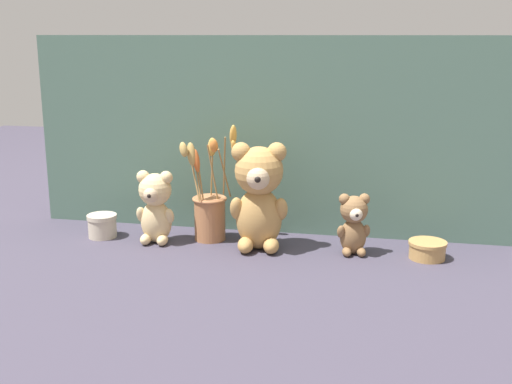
{
  "coord_description": "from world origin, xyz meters",
  "views": [
    {
      "loc": [
        0.32,
        -1.58,
        0.56
      ],
      "look_at": [
        0.0,
        0.02,
        0.15
      ],
      "focal_mm": 45.0,
      "sensor_mm": 36.0,
      "label": 1
    }
  ],
  "objects_px": {
    "decorative_tin_tall": "(427,250)",
    "teddy_bear_small": "(354,223)",
    "teddy_bear_medium": "(155,205)",
    "decorative_tin_short": "(102,226)",
    "teddy_bear_large": "(259,194)",
    "flower_vase": "(210,207)"
  },
  "relations": [
    {
      "from": "decorative_tin_tall",
      "to": "decorative_tin_short",
      "type": "xyz_separation_m",
      "value": [
        -0.88,
        0.0,
        0.01
      ]
    },
    {
      "from": "teddy_bear_large",
      "to": "teddy_bear_medium",
      "type": "xyz_separation_m",
      "value": [
        -0.29,
        -0.0,
        -0.04
      ]
    },
    {
      "from": "teddy_bear_small",
      "to": "decorative_tin_tall",
      "type": "xyz_separation_m",
      "value": [
        0.19,
        0.0,
        -0.06
      ]
    },
    {
      "from": "decorative_tin_tall",
      "to": "decorative_tin_short",
      "type": "distance_m",
      "value": 0.88
    },
    {
      "from": "teddy_bear_small",
      "to": "flower_vase",
      "type": "bearing_deg",
      "value": 174.05
    },
    {
      "from": "teddy_bear_medium",
      "to": "decorative_tin_short",
      "type": "height_order",
      "value": "teddy_bear_medium"
    },
    {
      "from": "teddy_bear_large",
      "to": "flower_vase",
      "type": "height_order",
      "value": "flower_vase"
    },
    {
      "from": "flower_vase",
      "to": "decorative_tin_tall",
      "type": "height_order",
      "value": "flower_vase"
    },
    {
      "from": "teddy_bear_large",
      "to": "teddy_bear_small",
      "type": "height_order",
      "value": "teddy_bear_large"
    },
    {
      "from": "teddy_bear_medium",
      "to": "decorative_tin_tall",
      "type": "bearing_deg",
      "value": 1.02
    },
    {
      "from": "teddy_bear_medium",
      "to": "decorative_tin_short",
      "type": "bearing_deg",
      "value": 174.73
    },
    {
      "from": "teddy_bear_large",
      "to": "flower_vase",
      "type": "relative_size",
      "value": 0.89
    },
    {
      "from": "teddy_bear_small",
      "to": "decorative_tin_short",
      "type": "distance_m",
      "value": 0.7
    },
    {
      "from": "teddy_bear_medium",
      "to": "decorative_tin_short",
      "type": "distance_m",
      "value": 0.18
    },
    {
      "from": "teddy_bear_medium",
      "to": "decorative_tin_short",
      "type": "xyz_separation_m",
      "value": [
        -0.17,
        0.02,
        -0.07
      ]
    },
    {
      "from": "teddy_bear_medium",
      "to": "flower_vase",
      "type": "xyz_separation_m",
      "value": [
        0.14,
        0.05,
        -0.01
      ]
    },
    {
      "from": "teddy_bear_small",
      "to": "decorative_tin_tall",
      "type": "height_order",
      "value": "teddy_bear_small"
    },
    {
      "from": "teddy_bear_small",
      "to": "decorative_tin_short",
      "type": "height_order",
      "value": "teddy_bear_small"
    },
    {
      "from": "teddy_bear_large",
      "to": "decorative_tin_short",
      "type": "relative_size",
      "value": 3.45
    },
    {
      "from": "decorative_tin_tall",
      "to": "teddy_bear_small",
      "type": "bearing_deg",
      "value": -179.38
    },
    {
      "from": "teddy_bear_small",
      "to": "decorative_tin_tall",
      "type": "bearing_deg",
      "value": 0.62
    },
    {
      "from": "flower_vase",
      "to": "teddy_bear_small",
      "type": "bearing_deg",
      "value": -5.95
    }
  ]
}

